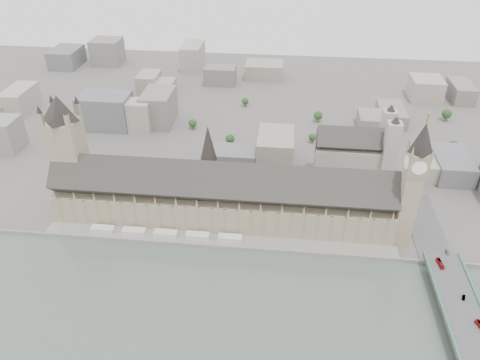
# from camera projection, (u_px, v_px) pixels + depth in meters

# --- Properties ---
(ground) EXTENTS (900.00, 900.00, 0.00)m
(ground) POSITION_uv_depth(u_px,v_px,m) (219.00, 235.00, 363.38)
(ground) COLOR #595651
(ground) RESTS_ON ground
(embankment_wall) EXTENTS (600.00, 1.50, 3.00)m
(embankment_wall) POSITION_uv_depth(u_px,v_px,m) (216.00, 247.00, 350.04)
(embankment_wall) COLOR slate
(embankment_wall) RESTS_ON ground
(river_terrace) EXTENTS (270.00, 15.00, 2.00)m
(river_terrace) POSITION_uv_depth(u_px,v_px,m) (217.00, 241.00, 356.58)
(river_terrace) COLOR slate
(river_terrace) RESTS_ON ground
(terrace_tents) EXTENTS (118.00, 7.00, 4.00)m
(terrace_tents) POSITION_uv_depth(u_px,v_px,m) (166.00, 234.00, 359.02)
(terrace_tents) COLOR silver
(terrace_tents) RESTS_ON river_terrace
(palace_of_westminster) EXTENTS (265.00, 40.73, 55.44)m
(palace_of_westminster) POSITION_uv_depth(u_px,v_px,m) (222.00, 197.00, 367.54)
(palace_of_westminster) COLOR gray
(palace_of_westminster) RESTS_ON ground
(elizabeth_tower) EXTENTS (17.00, 17.00, 107.50)m
(elizabeth_tower) POSITION_uv_depth(u_px,v_px,m) (414.00, 177.00, 326.00)
(elizabeth_tower) COLOR gray
(elizabeth_tower) RESTS_ON ground
(victoria_tower) EXTENTS (30.00, 30.00, 100.00)m
(victoria_tower) POSITION_uv_depth(u_px,v_px,m) (68.00, 149.00, 366.34)
(victoria_tower) COLOR gray
(victoria_tower) RESTS_ON ground
(central_tower) EXTENTS (13.00, 13.00, 48.00)m
(central_tower) POSITION_uv_depth(u_px,v_px,m) (209.00, 154.00, 354.64)
(central_tower) COLOR gray
(central_tower) RESTS_ON ground
(westminster_bridge) EXTENTS (25.00, 325.00, 10.25)m
(westminster_bridge) POSITION_uv_depth(u_px,v_px,m) (471.00, 343.00, 272.70)
(westminster_bridge) COLOR #474749
(westminster_bridge) RESTS_ON ground
(westminster_abbey) EXTENTS (68.00, 36.00, 64.00)m
(westminster_abbey) POSITION_uv_depth(u_px,v_px,m) (356.00, 155.00, 419.04)
(westminster_abbey) COLOR #A9A198
(westminster_abbey) RESTS_ON ground
(city_skyline_inland) EXTENTS (720.00, 360.00, 38.00)m
(city_skyline_inland) POSITION_uv_depth(u_px,v_px,m) (248.00, 92.00, 557.80)
(city_skyline_inland) COLOR gray
(city_skyline_inland) RESTS_ON ground
(park_trees) EXTENTS (110.00, 30.00, 15.00)m
(park_trees) POSITION_uv_depth(u_px,v_px,m) (217.00, 185.00, 410.37)
(park_trees) COLOR #163F17
(park_trees) RESTS_ON ground
(red_bus_north) EXTENTS (3.56, 10.16, 2.77)m
(red_bus_north) POSITION_uv_depth(u_px,v_px,m) (440.00, 263.00, 320.21)
(red_bus_north) COLOR #A41215
(red_bus_north) RESTS_ON westminster_bridge
(car_silver) EXTENTS (3.17, 5.04, 1.57)m
(car_silver) POSITION_uv_depth(u_px,v_px,m) (464.00, 297.00, 294.92)
(car_silver) COLOR gray
(car_silver) RESTS_ON westminster_bridge
(car_approach) EXTENTS (2.14, 5.03, 1.45)m
(car_approach) POSITION_uv_depth(u_px,v_px,m) (447.00, 252.00, 330.62)
(car_approach) COLOR gray
(car_approach) RESTS_ON westminster_bridge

